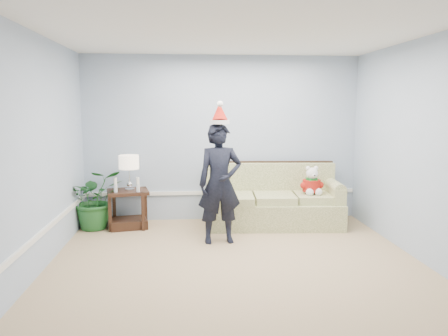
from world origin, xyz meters
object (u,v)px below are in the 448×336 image
Objects in this scene: teddy_bear at (312,184)px; houseplant at (95,199)px; sofa at (273,203)px; table_lamp at (129,164)px; side_table at (128,213)px; man at (220,184)px.

houseplant is at bearing 172.62° from teddy_bear.
sofa is 2.34m from table_lamp.
houseplant reaches higher than side_table.
houseplant is at bearing 178.79° from table_lamp.
man is 1.65m from teddy_bear.
sofa reaches higher than teddy_bear.
teddy_bear is (2.82, -0.15, -0.33)m from table_lamp.
side_table is 1.55× the size of teddy_bear.
man is 3.65× the size of teddy_bear.
table_lamp is at bearing -1.21° from houseplant.
table_lamp is (-2.25, -0.01, 0.66)m from sofa.
man reaches higher than table_lamp.
side_table is 0.43× the size of man.
sofa is 3.94× the size of table_lamp.
man is at bearing -31.83° from side_table.
side_table is at bearing 172.10° from teddy_bear.
table_lamp is 0.59× the size of houseplant.
man is (1.37, -0.85, 0.60)m from side_table.
side_table is at bearing 0.30° from houseplant.
table_lamp is at bearing -175.90° from sofa.
side_table is at bearing 157.52° from table_lamp.
houseplant is at bearing -179.70° from side_table.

